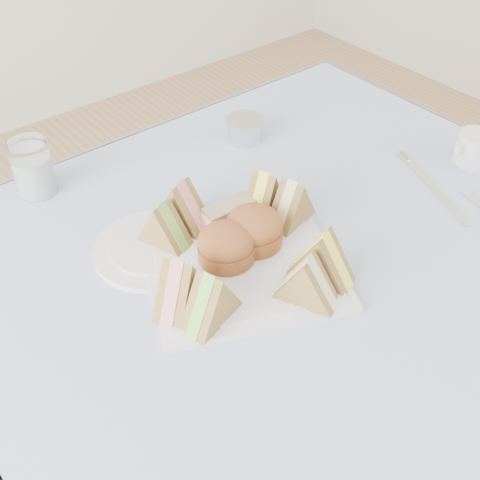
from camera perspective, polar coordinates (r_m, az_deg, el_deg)
table at (r=1.20m, az=6.31°, el=-15.71°), size 0.90×0.90×0.74m
tablecloth at (r=0.91m, az=8.00°, el=-2.70°), size 1.02×1.02×0.01m
serving_plate at (r=0.90m, az=0.00°, el=-2.11°), size 0.36×0.36×0.01m
sandwich_fl_a at (r=0.81m, az=-5.76°, el=-4.05°), size 0.10×0.08×0.08m
sandwich_fl_b at (r=0.79m, az=-2.78°, el=-5.39°), size 0.10×0.06×0.08m
sandwich_fr_a at (r=0.85m, az=7.81°, el=-1.49°), size 0.08×0.10×0.08m
sandwich_fr_b at (r=0.82m, az=6.38°, el=-3.67°), size 0.08×0.10×0.08m
sandwich_bl_a at (r=0.91m, az=-7.29°, el=1.56°), size 0.06×0.09×0.08m
sandwich_bl_b at (r=0.94m, az=-5.56°, el=3.42°), size 0.07×0.10×0.08m
sandwich_br_a at (r=0.94m, az=4.92°, el=3.67°), size 0.10×0.06×0.08m
sandwich_br_b at (r=0.96m, az=2.27°, el=4.53°), size 0.10×0.07×0.08m
scone_left at (r=0.88m, az=-1.33°, el=-0.47°), size 0.11×0.11×0.06m
scone_right at (r=0.90m, az=1.33°, el=1.11°), size 0.09×0.09×0.06m
pastry_slice at (r=0.95m, az=-1.03°, el=2.43°), size 0.08×0.04×0.04m
side_plate at (r=0.93m, az=-8.30°, el=-0.85°), size 0.23×0.23×0.01m
water_glass at (r=1.08m, az=-19.06°, el=6.50°), size 0.08×0.08×0.10m
tea_strainer at (r=1.18m, az=0.45°, el=10.33°), size 0.09×0.09×0.04m
fork at (r=1.10m, az=18.10°, el=4.37°), size 0.08×0.19×0.00m
creamer_jug at (r=1.19m, az=21.34°, el=8.12°), size 0.08×0.08×0.06m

